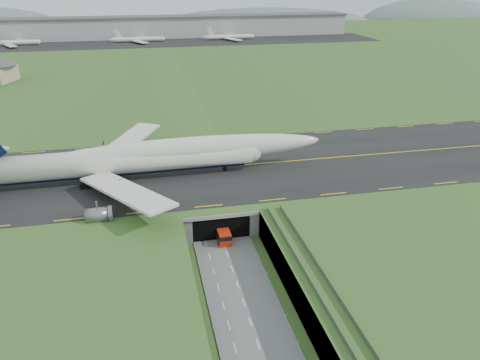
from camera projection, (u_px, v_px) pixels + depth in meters
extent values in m
plane|color=#305C25|center=(229.00, 261.00, 90.54)|extent=(900.00, 900.00, 0.00)
cube|color=gray|center=(229.00, 248.00, 89.32)|extent=(800.00, 800.00, 6.00)
cube|color=slate|center=(237.00, 283.00, 83.80)|extent=(12.00, 75.00, 0.20)
cube|color=black|center=(204.00, 168.00, 117.56)|extent=(800.00, 44.00, 0.18)
cube|color=gray|center=(213.00, 194.00, 105.29)|extent=(16.00, 22.00, 1.00)
cube|color=gray|center=(182.00, 207.00, 104.95)|extent=(2.00, 22.00, 6.00)
cube|color=gray|center=(243.00, 201.00, 107.65)|extent=(2.00, 22.00, 6.00)
cube|color=black|center=(217.00, 216.00, 102.04)|extent=(12.00, 12.00, 5.00)
cube|color=#A8A8A3|center=(221.00, 216.00, 95.37)|extent=(17.00, 0.50, 0.80)
cube|color=#A8A8A3|center=(319.00, 286.00, 73.77)|extent=(3.00, 53.00, 0.50)
cube|color=gray|center=(311.00, 283.00, 73.20)|extent=(0.06, 53.00, 1.00)
cube|color=gray|center=(328.00, 281.00, 73.74)|extent=(0.06, 53.00, 1.00)
cylinder|color=#A8A8A3|center=(342.00, 343.00, 66.50)|extent=(0.90, 0.90, 5.60)
cylinder|color=#A8A8A3|center=(312.00, 292.00, 77.22)|extent=(0.90, 0.90, 5.60)
cylinder|color=#A8A8A3|center=(290.00, 253.00, 87.95)|extent=(0.90, 0.90, 5.60)
cylinder|color=silver|center=(116.00, 161.00, 108.88)|extent=(64.37, 7.04, 6.05)
sphere|color=silver|center=(250.00, 150.00, 115.51)|extent=(6.02, 6.02, 5.93)
ellipsoid|color=silver|center=(190.00, 150.00, 111.91)|extent=(65.86, 6.58, 6.35)
ellipsoid|color=black|center=(246.00, 148.00, 115.01)|extent=(4.28, 2.71, 2.12)
cylinder|color=black|center=(118.00, 171.00, 109.83)|extent=(61.10, 3.49, 2.54)
cube|color=silver|center=(125.00, 143.00, 123.12)|extent=(19.57, 27.97, 2.54)
cube|color=silver|center=(126.00, 191.00, 96.18)|extent=(20.22, 27.71, 2.54)
cylinder|color=slate|center=(121.00, 163.00, 118.59)|extent=(4.96, 3.20, 3.12)
cylinder|color=slate|center=(104.00, 151.00, 126.50)|extent=(4.96, 3.20, 3.12)
cylinder|color=slate|center=(121.00, 192.00, 102.59)|extent=(4.96, 3.20, 3.12)
cylinder|color=slate|center=(98.00, 215.00, 92.83)|extent=(4.96, 3.20, 3.12)
cylinder|color=black|center=(225.00, 168.00, 115.89)|extent=(1.05, 0.49, 1.04)
cube|color=black|center=(100.00, 179.00, 109.65)|extent=(5.77, 6.70, 1.32)
cube|color=red|center=(223.00, 233.00, 97.11)|extent=(2.57, 6.66, 2.65)
cube|color=black|center=(223.00, 231.00, 96.89)|extent=(2.63, 6.75, 0.88)
cube|color=black|center=(223.00, 238.00, 97.56)|extent=(2.39, 6.21, 0.44)
cylinder|color=black|center=(219.00, 244.00, 95.33)|extent=(0.32, 0.80, 0.79)
cylinder|color=black|center=(215.00, 233.00, 99.26)|extent=(0.32, 0.80, 0.79)
cylinder|color=black|center=(230.00, 243.00, 95.80)|extent=(0.32, 0.80, 0.79)
cylinder|color=black|center=(226.00, 232.00, 99.73)|extent=(0.32, 0.80, 0.79)
cube|color=#B2B2B2|center=(154.00, 27.00, 353.15)|extent=(300.00, 22.00, 15.00)
cube|color=#4C4C51|center=(153.00, 17.00, 350.11)|extent=(302.00, 24.00, 1.20)
cube|color=black|center=(156.00, 43.00, 329.33)|extent=(320.00, 50.00, 0.08)
cylinder|color=silver|center=(12.00, 43.00, 314.47)|extent=(34.00, 3.20, 3.20)
cylinder|color=silver|center=(139.00, 39.00, 330.64)|extent=(34.00, 3.20, 3.20)
cylinder|color=silver|center=(229.00, 37.00, 343.27)|extent=(34.00, 3.20, 3.20)
ellipsoid|color=slate|center=(263.00, 29.00, 499.52)|extent=(260.00, 91.00, 44.00)
ellipsoid|color=slate|center=(431.00, 25.00, 538.04)|extent=(180.00, 63.00, 60.00)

